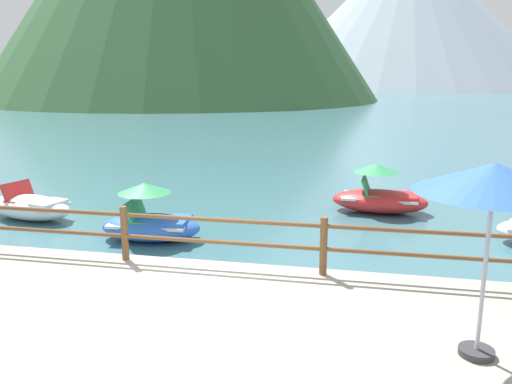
{
  "coord_description": "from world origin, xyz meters",
  "views": [
    {
      "loc": [
        2.24,
        -6.44,
        3.58
      ],
      "look_at": [
        -0.1,
        5.0,
        0.9
      ],
      "focal_mm": 36.86,
      "sensor_mm": 36.0,
      "label": 1
    }
  ],
  "objects_px": {
    "beach_umbrella": "(494,181)",
    "pedal_boat_2": "(30,206)",
    "pedal_boat_1": "(380,196)",
    "pedal_boat_4": "(150,221)"
  },
  "relations": [
    {
      "from": "beach_umbrella",
      "to": "pedal_boat_2",
      "type": "distance_m",
      "value": 11.08
    },
    {
      "from": "beach_umbrella",
      "to": "pedal_boat_1",
      "type": "height_order",
      "value": "beach_umbrella"
    },
    {
      "from": "pedal_boat_1",
      "to": "pedal_boat_2",
      "type": "distance_m",
      "value": 8.87
    },
    {
      "from": "pedal_boat_1",
      "to": "pedal_boat_4",
      "type": "relative_size",
      "value": 1.12
    },
    {
      "from": "beach_umbrella",
      "to": "pedal_boat_1",
      "type": "xyz_separation_m",
      "value": [
        -0.9,
        7.78,
        -2.02
      ]
    },
    {
      "from": "beach_umbrella",
      "to": "pedal_boat_4",
      "type": "relative_size",
      "value": 1.0
    },
    {
      "from": "pedal_boat_4",
      "to": "beach_umbrella",
      "type": "bearing_deg",
      "value": -37.15
    },
    {
      "from": "pedal_boat_1",
      "to": "pedal_boat_2",
      "type": "xyz_separation_m",
      "value": [
        -8.54,
        -2.39,
        -0.11
      ]
    },
    {
      "from": "pedal_boat_1",
      "to": "pedal_boat_4",
      "type": "distance_m",
      "value": 5.97
    },
    {
      "from": "beach_umbrella",
      "to": "pedal_boat_4",
      "type": "height_order",
      "value": "beach_umbrella"
    }
  ]
}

